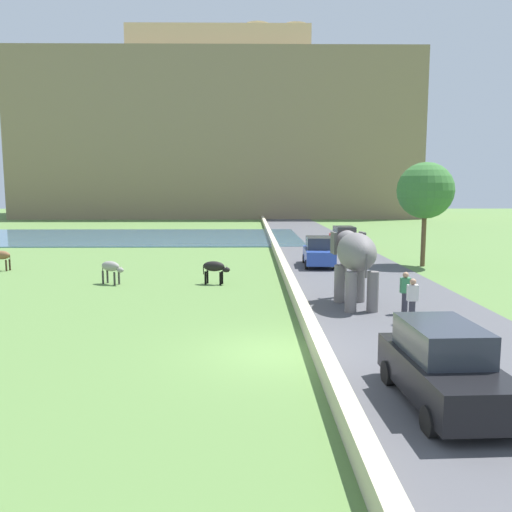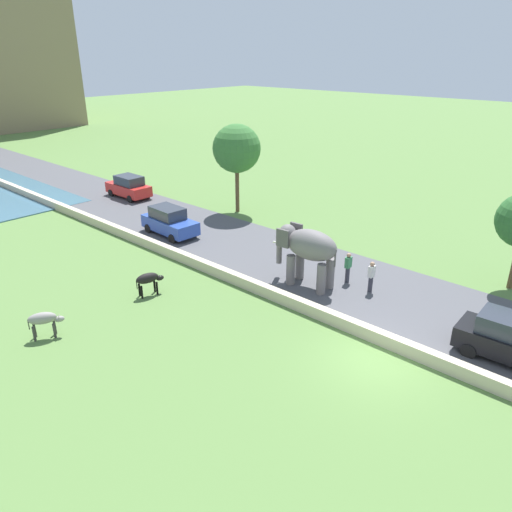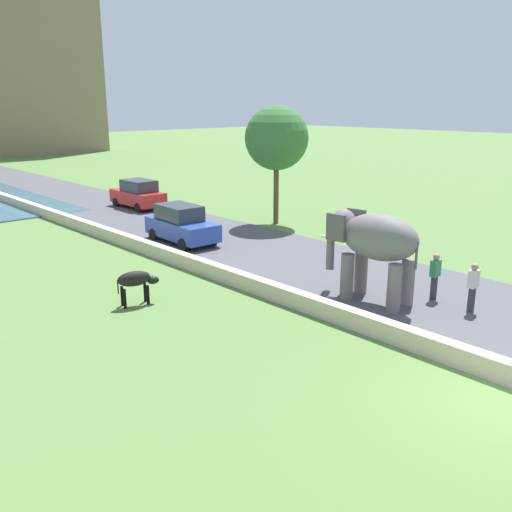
{
  "view_description": "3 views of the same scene",
  "coord_description": "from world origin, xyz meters",
  "px_view_note": "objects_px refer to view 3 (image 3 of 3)",
  "views": [
    {
      "loc": [
        -0.72,
        -14.4,
        4.67
      ],
      "look_at": [
        -0.46,
        7.79,
        1.8
      ],
      "focal_mm": 36.36,
      "sensor_mm": 36.0,
      "label": 1
    },
    {
      "loc": [
        -14.37,
        -6.83,
        10.88
      ],
      "look_at": [
        1.53,
        7.47,
        1.72
      ],
      "focal_mm": 33.77,
      "sensor_mm": 36.0,
      "label": 2
    },
    {
      "loc": [
        -11.2,
        -4.45,
        6.42
      ],
      "look_at": [
        1.62,
        9.46,
        1.16
      ],
      "focal_mm": 38.96,
      "sensor_mm": 36.0,
      "label": 3
    }
  ],
  "objects_px": {
    "person_trailing": "(473,287)",
    "cow_black": "(136,280)",
    "car_blue": "(181,224)",
    "person_beside_elephant": "(435,276)",
    "elephant": "(373,242)",
    "car_red": "(138,194)"
  },
  "relations": [
    {
      "from": "elephant",
      "to": "cow_black",
      "type": "relative_size",
      "value": 2.47
    },
    {
      "from": "cow_black",
      "to": "person_beside_elephant",
      "type": "bearing_deg",
      "value": -40.38
    },
    {
      "from": "person_beside_elephant",
      "to": "car_blue",
      "type": "xyz_separation_m",
      "value": [
        -1.61,
        12.16,
        0.03
      ]
    },
    {
      "from": "car_blue",
      "to": "car_red",
      "type": "distance_m",
      "value": 9.59
    },
    {
      "from": "elephant",
      "to": "person_beside_elephant",
      "type": "relative_size",
      "value": 2.16
    },
    {
      "from": "cow_black",
      "to": "car_blue",
      "type": "bearing_deg",
      "value": 44.51
    },
    {
      "from": "car_blue",
      "to": "cow_black",
      "type": "relative_size",
      "value": 2.86
    },
    {
      "from": "person_beside_elephant",
      "to": "cow_black",
      "type": "distance_m",
      "value": 9.84
    },
    {
      "from": "elephant",
      "to": "car_blue",
      "type": "distance_m",
      "value": 10.84
    },
    {
      "from": "elephant",
      "to": "cow_black",
      "type": "distance_m",
      "value": 7.8
    },
    {
      "from": "car_blue",
      "to": "person_trailing",
      "type": "bearing_deg",
      "value": -83.93
    },
    {
      "from": "person_trailing",
      "to": "cow_black",
      "type": "bearing_deg",
      "value": 133.29
    },
    {
      "from": "person_trailing",
      "to": "elephant",
      "type": "bearing_deg",
      "value": 117.66
    },
    {
      "from": "person_trailing",
      "to": "cow_black",
      "type": "height_order",
      "value": "person_trailing"
    },
    {
      "from": "person_beside_elephant",
      "to": "car_red",
      "type": "bearing_deg",
      "value": 85.86
    },
    {
      "from": "person_trailing",
      "to": "cow_black",
      "type": "distance_m",
      "value": 10.69
    },
    {
      "from": "person_trailing",
      "to": "car_blue",
      "type": "height_order",
      "value": "car_blue"
    },
    {
      "from": "elephant",
      "to": "car_red",
      "type": "relative_size",
      "value": 0.88
    },
    {
      "from": "person_beside_elephant",
      "to": "car_red",
      "type": "xyz_separation_m",
      "value": [
        1.54,
        21.22,
        0.03
      ]
    },
    {
      "from": "person_beside_elephant",
      "to": "car_red",
      "type": "relative_size",
      "value": 0.41
    },
    {
      "from": "elephant",
      "to": "car_red",
      "type": "bearing_deg",
      "value": 80.93
    },
    {
      "from": "cow_black",
      "to": "car_red",
      "type": "bearing_deg",
      "value": 58.68
    }
  ]
}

